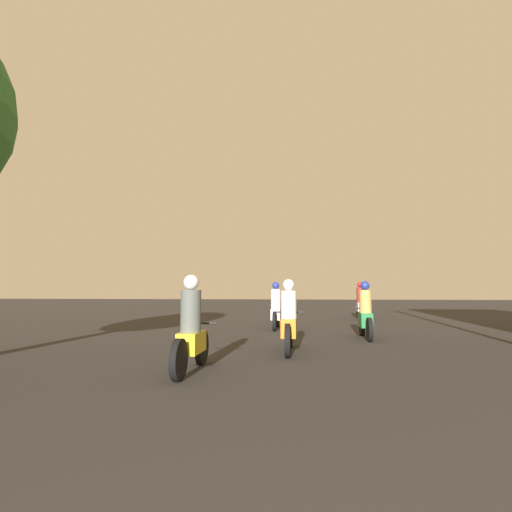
% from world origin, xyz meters
% --- Properties ---
extents(motorcycle_yellow, '(0.60, 1.89, 1.52)m').
position_xyz_m(motorcycle_yellow, '(-1.91, 6.50, 0.62)').
color(motorcycle_yellow, black).
rests_on(motorcycle_yellow, ground_plane).
extents(motorcycle_orange, '(0.60, 2.07, 1.51)m').
position_xyz_m(motorcycle_orange, '(-0.46, 8.73, 0.61)').
color(motorcycle_orange, black).
rests_on(motorcycle_orange, ground_plane).
extents(motorcycle_green, '(0.60, 1.94, 1.53)m').
position_xyz_m(motorcycle_green, '(1.48, 11.34, 0.62)').
color(motorcycle_green, black).
rests_on(motorcycle_green, ground_plane).
extents(motorcycle_white, '(0.60, 2.04, 1.57)m').
position_xyz_m(motorcycle_white, '(-1.08, 13.78, 0.62)').
color(motorcycle_white, black).
rests_on(motorcycle_white, ground_plane).
extents(motorcycle_silver, '(0.60, 2.12, 1.67)m').
position_xyz_m(motorcycle_silver, '(2.40, 19.00, 0.67)').
color(motorcycle_silver, black).
rests_on(motorcycle_silver, ground_plane).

